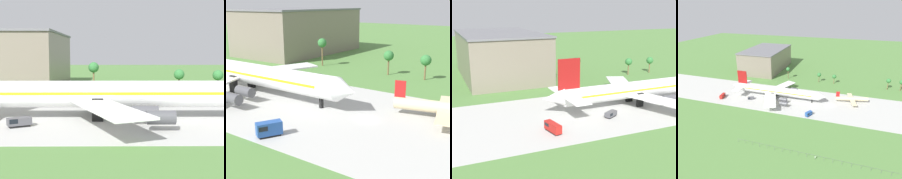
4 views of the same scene
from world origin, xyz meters
The scene contains 6 objects.
ground_plane centered at (0.00, 0.00, 0.00)m, with size 600.00×600.00×0.00m, color #517F3D.
taxiway_strip centered at (0.00, 0.00, 0.01)m, with size 320.00×44.00×0.02m.
jet_airliner centered at (-40.65, 0.63, 5.39)m, with size 73.99×51.26×18.37m.
regional_aircraft centered at (13.78, 9.87, 2.60)m, with size 22.63×20.55×7.89m.
fuel_truck centered at (-11.39, -18.54, 1.56)m, with size 4.10×5.23×2.93m.
terminal_building centered at (-77.15, 65.43, 11.03)m, with size 36.72×61.20×22.02m.
Camera 2 is at (31.00, -56.62, 24.84)m, focal length 50.00 mm.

